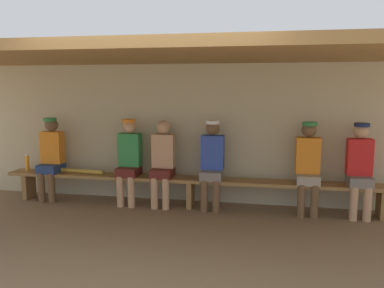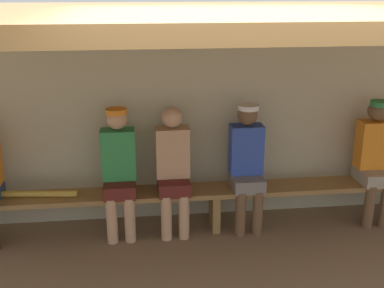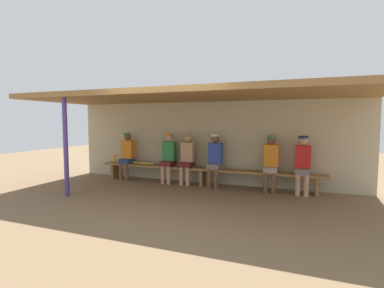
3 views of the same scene
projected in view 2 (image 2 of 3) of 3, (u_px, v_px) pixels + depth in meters
The scene contains 8 objects.
back_wall at pixel (209, 118), 5.25m from camera, with size 8.00×0.20×2.20m, color #B7AD8C.
dugout_roof at pixel (237, 16), 3.66m from camera, with size 8.00×2.80×0.12m, color olive.
bench at pixel (215, 195), 5.05m from camera, with size 6.00×0.36×0.46m.
player_near_post at pixel (119, 167), 4.83m from camera, with size 0.34×0.42×1.34m.
player_middle at pixel (247, 161), 4.98m from camera, with size 0.34×0.42×1.34m.
player_rightmost at pixel (173, 166), 4.90m from camera, with size 0.34×0.42×1.34m.
player_with_sunglasses at pixel (375, 156), 5.13m from camera, with size 0.34×0.42×1.34m.
baseball_bat at pixel (33, 194), 4.81m from camera, with size 0.07×0.07×0.88m, color #B28C33.
Camera 2 is at (-0.78, -3.01, 2.50)m, focal length 44.92 mm.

